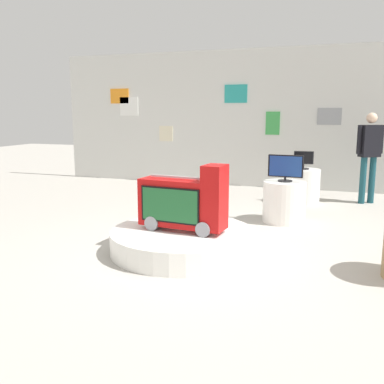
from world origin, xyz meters
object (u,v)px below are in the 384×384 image
object	(u,v)px
tv_on_center_rear	(304,160)
display_pedestal_center_rear	(302,186)
shopper_browsing_near_truck	(370,151)
tv_on_left_rear	(285,168)
novelty_firetruck_tv	(184,203)
main_display_pedestal	(183,241)
display_pedestal_left_rear	(284,202)

from	to	relation	value
tv_on_center_rear	display_pedestal_center_rear	bearing A→B (deg)	84.52
tv_on_center_rear	shopper_browsing_near_truck	size ratio (longest dim) A/B	0.21
tv_on_left_rear	tv_on_center_rear	bearing A→B (deg)	85.43
novelty_firetruck_tv	main_display_pedestal	bearing A→B (deg)	157.71
display_pedestal_left_rear	shopper_browsing_near_truck	world-z (taller)	shopper_browsing_near_truck
display_pedestal_center_rear	main_display_pedestal	bearing A→B (deg)	-107.46
display_pedestal_center_rear	tv_on_left_rear	bearing A→B (deg)	-94.58
main_display_pedestal	display_pedestal_center_rear	distance (m)	3.81
main_display_pedestal	display_pedestal_center_rear	size ratio (longest dim) A/B	2.75
display_pedestal_left_rear	display_pedestal_center_rear	bearing A→B (deg)	85.40
display_pedestal_left_rear	display_pedestal_center_rear	distance (m)	1.66
display_pedestal_left_rear	tv_on_center_rear	world-z (taller)	tv_on_center_rear
display_pedestal_left_rear	tv_on_center_rear	xyz separation A→B (m)	(0.13, 1.65, 0.51)
shopper_browsing_near_truck	main_display_pedestal	bearing A→B (deg)	-120.32
tv_on_left_rear	tv_on_center_rear	xyz separation A→B (m)	(0.13, 1.65, -0.04)
display_pedestal_left_rear	display_pedestal_center_rear	size ratio (longest dim) A/B	1.02
novelty_firetruck_tv	display_pedestal_left_rear	bearing A→B (deg)	63.58
display_pedestal_center_rear	novelty_firetruck_tv	bearing A→B (deg)	-107.10
tv_on_left_rear	tv_on_center_rear	size ratio (longest dim) A/B	1.49
display_pedestal_left_rear	tv_on_center_rear	size ratio (longest dim) A/B	1.82
display_pedestal_center_rear	display_pedestal_left_rear	bearing A→B (deg)	-94.60
main_display_pedestal	tv_on_left_rear	world-z (taller)	tv_on_left_rear
tv_on_left_rear	display_pedestal_center_rear	distance (m)	1.75
display_pedestal_left_rear	tv_on_left_rear	world-z (taller)	tv_on_left_rear
tv_on_left_rear	novelty_firetruck_tv	bearing A→B (deg)	-116.48
novelty_firetruck_tv	tv_on_center_rear	size ratio (longest dim) A/B	3.02
novelty_firetruck_tv	display_pedestal_center_rear	distance (m)	3.82
main_display_pedestal	tv_on_left_rear	xyz separation A→B (m)	(1.01, 1.97, 0.74)
tv_on_left_rear	shopper_browsing_near_truck	xyz separation A→B (m)	(1.32, 2.01, 0.14)
main_display_pedestal	display_pedestal_left_rear	world-z (taller)	display_pedestal_left_rear
tv_on_left_rear	main_display_pedestal	bearing A→B (deg)	-117.10
display_pedestal_center_rear	shopper_browsing_near_truck	distance (m)	1.42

